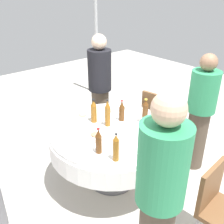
# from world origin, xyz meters

# --- Properties ---
(ground_plane) EXTENTS (10.00, 10.00, 0.00)m
(ground_plane) POSITION_xyz_m (0.00, 0.00, 0.00)
(ground_plane) COLOR #B7B2A8
(dining_table) EXTENTS (1.43, 1.43, 0.74)m
(dining_table) POSITION_xyz_m (0.00, 0.00, 0.59)
(dining_table) COLOR white
(dining_table) RESTS_ON ground_plane
(bottle_brown_near) EXTENTS (0.06, 0.06, 0.27)m
(bottle_brown_near) POSITION_xyz_m (0.26, -0.39, 0.87)
(bottle_brown_near) COLOR #593314
(bottle_brown_near) RESTS_ON dining_table
(bottle_amber_right) EXTENTS (0.06, 0.06, 0.29)m
(bottle_amber_right) POSITION_xyz_m (0.46, -0.35, 0.88)
(bottle_amber_right) COLOR #8C5619
(bottle_amber_right) RESTS_ON dining_table
(bottle_brown_west) EXTENTS (0.07, 0.07, 0.26)m
(bottle_brown_west) POSITION_xyz_m (-0.09, 0.23, 0.86)
(bottle_brown_west) COLOR #593314
(bottle_brown_west) RESTS_ON dining_table
(bottle_brown_north) EXTENTS (0.07, 0.07, 0.30)m
(bottle_brown_north) POSITION_xyz_m (0.13, 0.39, 0.88)
(bottle_brown_north) COLOR #593314
(bottle_brown_north) RESTS_ON dining_table
(bottle_amber_rear) EXTENTS (0.07, 0.07, 0.29)m
(bottle_amber_rear) POSITION_xyz_m (-0.27, -0.05, 0.88)
(bottle_amber_rear) COLOR #8C5619
(bottle_amber_rear) RESTS_ON dining_table
(bottle_amber_inner) EXTENTS (0.06, 0.06, 0.33)m
(bottle_amber_inner) POSITION_xyz_m (-0.10, 0.02, 0.89)
(bottle_amber_inner) COLOR #8C5619
(bottle_amber_inner) RESTS_ON dining_table
(bottle_clear_south) EXTENTS (0.07, 0.07, 0.26)m
(bottle_clear_south) POSITION_xyz_m (0.22, 0.48, 0.86)
(bottle_clear_south) COLOR silver
(bottle_clear_south) RESTS_ON dining_table
(wine_glass_north) EXTENTS (0.07, 0.07, 0.14)m
(wine_glass_north) POSITION_xyz_m (-0.24, 0.16, 0.84)
(wine_glass_north) COLOR white
(wine_glass_north) RESTS_ON dining_table
(wine_glass_rear) EXTENTS (0.07, 0.07, 0.16)m
(wine_glass_rear) POSITION_xyz_m (-0.15, 0.31, 0.85)
(wine_glass_rear) COLOR white
(wine_glass_rear) RESTS_ON dining_table
(plate_outer) EXTENTS (0.24, 0.24, 0.04)m
(plate_outer) POSITION_xyz_m (-0.47, -0.08, 0.75)
(plate_outer) COLOR white
(plate_outer) RESTS_ON dining_table
(plate_front) EXTENTS (0.25, 0.25, 0.04)m
(plate_front) POSITION_xyz_m (0.01, -0.24, 0.75)
(plate_front) COLOR white
(plate_front) RESTS_ON dining_table
(plate_mid) EXTENTS (0.24, 0.24, 0.04)m
(plate_mid) POSITION_xyz_m (0.51, -0.03, 0.75)
(plate_mid) COLOR white
(plate_mid) RESTS_ON dining_table
(fork_right) EXTENTS (0.18, 0.05, 0.00)m
(fork_right) POSITION_xyz_m (0.08, -0.53, 0.74)
(fork_right) COLOR silver
(fork_right) RESTS_ON dining_table
(person_near) EXTENTS (0.34, 0.34, 1.61)m
(person_near) POSITION_xyz_m (-0.92, 0.55, 0.84)
(person_near) COLOR #4C3F33
(person_near) RESTS_ON ground_plane
(person_right) EXTENTS (0.34, 0.34, 1.69)m
(person_right) POSITION_xyz_m (1.13, -0.53, 0.89)
(person_right) COLOR #4C3F33
(person_right) RESTS_ON ground_plane
(person_west) EXTENTS (0.34, 0.34, 1.53)m
(person_west) POSITION_xyz_m (0.47, 1.04, 0.79)
(person_west) COLOR #4C3F33
(person_west) RESTS_ON ground_plane
(chair_inner) EXTENTS (0.46, 0.46, 0.87)m
(chair_inner) POSITION_xyz_m (-0.18, 1.02, 0.52)
(chair_inner) COLOR brown
(chair_inner) RESTS_ON ground_plane
(chair_south) EXTENTS (0.43, 0.43, 0.87)m
(chair_south) POSITION_xyz_m (1.29, 0.12, 0.52)
(chair_south) COLOR brown
(chair_south) RESTS_ON ground_plane
(tent_pole_main) EXTENTS (0.07, 0.07, 2.54)m
(tent_pole_main) POSITION_xyz_m (-2.40, 1.62, 1.27)
(tent_pole_main) COLOR #B2B5B7
(tent_pole_main) RESTS_ON ground_plane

